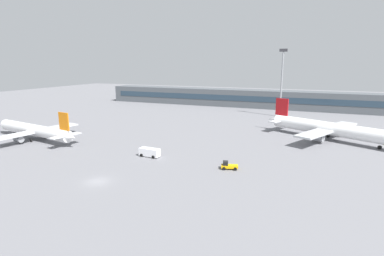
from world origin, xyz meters
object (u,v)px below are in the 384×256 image
Objects in this scene: airplane_mid at (333,129)px; airplane_near at (34,130)px; service_van_white at (150,152)px; floodlight_tower_west at (282,78)px; baggage_tug_yellow at (228,166)px.

airplane_near is at bearing -158.25° from airplane_mid.
airplane_mid is at bearing 39.53° from service_van_white.
floodlight_tower_west reaches higher than airplane_near.
baggage_tug_yellow is 0.14× the size of floodlight_tower_west.
service_van_white is at bearing -107.60° from floodlight_tower_west.
floodlight_tower_west is (22.68, 71.52, 15.17)m from service_van_white.
service_van_white is at bearing -140.47° from airplane_mid.
floodlight_tower_west is (63.48, 69.89, 13.38)m from airplane_near.
floodlight_tower_west reaches higher than service_van_white.
airplane_near is 7.21× the size of service_van_white.
airplane_near is 40.87m from service_van_white.
floodlight_tower_west is at bearing 47.75° from airplane_near.
airplane_near reaches higher than baggage_tug_yellow.
floodlight_tower_west is at bearing 117.73° from airplane_mid.
airplane_near is 89.19m from airplane_mid.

